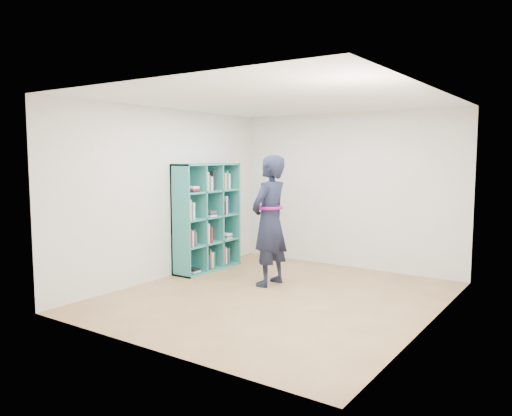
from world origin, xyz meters
The scene contains 9 objects.
floor centered at (0.00, 0.00, 0.00)m, with size 4.50×4.50×0.00m, color olive.
ceiling centered at (0.00, 0.00, 2.60)m, with size 4.50×4.50×0.00m, color white.
wall_left centered at (-2.00, 0.00, 1.30)m, with size 0.02×4.50×2.60m, color silver.
wall_right centered at (2.00, 0.00, 1.30)m, with size 0.02×4.50×2.60m, color silver.
wall_back centered at (0.00, 2.25, 1.30)m, with size 4.00×0.02×2.60m, color silver.
wall_front centered at (0.00, -2.25, 1.30)m, with size 4.00×0.02×2.60m, color silver.
bookshelf centered at (-1.83, 0.72, 0.86)m, with size 0.38×1.32×1.76m.
person centered at (-0.42, 0.47, 0.95)m, with size 0.48×0.71×1.90m.
smartphone centered at (-0.56, 0.55, 1.07)m, with size 0.01×0.10×0.13m.
Camera 1 is at (3.48, -5.55, 1.89)m, focal length 35.00 mm.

